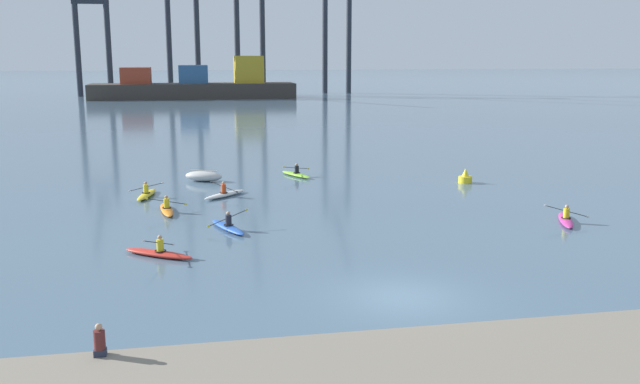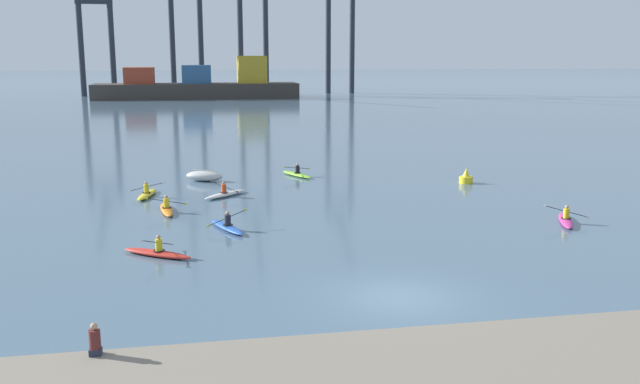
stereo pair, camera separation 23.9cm
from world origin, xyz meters
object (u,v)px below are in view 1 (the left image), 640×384
(gantry_crane_east, at_px, (338,5))
(kayak_lime, at_px, (296,174))
(capsized_dinghy, at_px, (204,176))
(seated_onlooker, at_px, (100,341))
(kayak_orange, at_px, (167,209))
(gantry_crane_east_mid, at_px, (249,4))
(kayak_red, at_px, (159,253))
(gantry_crane_west, at_px, (91,19))
(kayak_yellow, at_px, (147,194))
(channel_buoy, at_px, (465,178))
(kayak_blue, at_px, (228,226))
(kayak_white, at_px, (225,194))
(container_barge, at_px, (197,86))
(gantry_crane_west_mid, at_px, (182,6))
(kayak_magenta, at_px, (566,219))

(gantry_crane_east, height_order, kayak_lime, gantry_crane_east)
(capsized_dinghy, bearing_deg, seated_onlooker, -96.59)
(kayak_orange, bearing_deg, gantry_crane_east_mid, 82.65)
(kayak_red, xyz_separation_m, seated_onlooker, (-1.03, -10.89, 0.80))
(gantry_crane_west, height_order, kayak_yellow, gantry_crane_west)
(gantry_crane_east_mid, height_order, gantry_crane_east, gantry_crane_east_mid)
(channel_buoy, distance_m, kayak_blue, 18.92)
(channel_buoy, distance_m, kayak_red, 23.70)
(kayak_white, xyz_separation_m, seated_onlooker, (-4.41, -22.93, 0.80))
(gantry_crane_east, bearing_deg, container_barge, -157.15)
(gantry_crane_east, height_order, capsized_dinghy, gantry_crane_east)
(gantry_crane_east, relative_size, seated_onlooker, 42.65)
(gantry_crane_west, bearing_deg, kayak_white, -78.94)
(gantry_crane_west_mid, bearing_deg, channel_buoy, -80.38)
(gantry_crane_east, xyz_separation_m, kayak_blue, (-31.44, -119.94, -19.21))
(kayak_blue, distance_m, kayak_white, 8.07)
(gantry_crane_west_mid, relative_size, gantry_crane_east_mid, 0.97)
(kayak_white, bearing_deg, gantry_crane_west, 101.06)
(gantry_crane_west_mid, bearing_deg, kayak_blue, -88.75)
(kayak_lime, bearing_deg, channel_buoy, -23.26)
(gantry_crane_east, height_order, kayak_blue, gantry_crane_east)
(kayak_magenta, bearing_deg, gantry_crane_east_mid, 92.51)
(gantry_crane_east, relative_size, capsized_dinghy, 13.52)
(gantry_crane_east_mid, relative_size, seated_onlooker, 46.40)
(kayak_orange, bearing_deg, gantry_crane_east, 73.36)
(gantry_crane_west_mid, xyz_separation_m, capsized_dinghy, (1.77, -107.91, -18.52))
(gantry_crane_west, relative_size, seated_onlooker, 34.27)
(container_barge, bearing_deg, channel_buoy, -80.31)
(gantry_crane_west_mid, xyz_separation_m, kayak_magenta, (19.66, -123.17, -18.70))
(kayak_blue, bearing_deg, gantry_crane_east_mid, 84.38)
(kayak_white, bearing_deg, container_barge, 90.30)
(gantry_crane_west, xyz_separation_m, seated_onlooker, (16.98, -132.40, -14.86))
(container_barge, distance_m, kayak_red, 110.62)
(gantry_crane_west_mid, distance_m, kayak_white, 114.94)
(container_barge, bearing_deg, gantry_crane_west, 152.32)
(container_barge, xyz_separation_m, seated_onlooker, (-3.90, -121.45, -1.56))
(container_barge, bearing_deg, capsized_dinghy, -90.38)
(kayak_blue, bearing_deg, seated_onlooker, -105.61)
(gantry_crane_west_mid, bearing_deg, kayak_orange, -90.20)
(kayak_orange, bearing_deg, kayak_yellow, 106.61)
(kayak_blue, bearing_deg, container_barge, 90.14)
(gantry_crane_east_mid, relative_size, capsized_dinghy, 14.71)
(kayak_yellow, bearing_deg, container_barge, 87.58)
(kayak_magenta, relative_size, kayak_blue, 0.99)
(container_barge, height_order, gantry_crane_east, gantry_crane_east)
(kayak_magenta, bearing_deg, channel_buoy, 93.55)
(gantry_crane_west, bearing_deg, kayak_red, -81.57)
(kayak_red, xyz_separation_m, kayak_white, (3.38, 12.04, -0.00))
(gantry_crane_west_mid, bearing_deg, kayak_lime, -85.62)
(container_barge, bearing_deg, seated_onlooker, -91.84)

